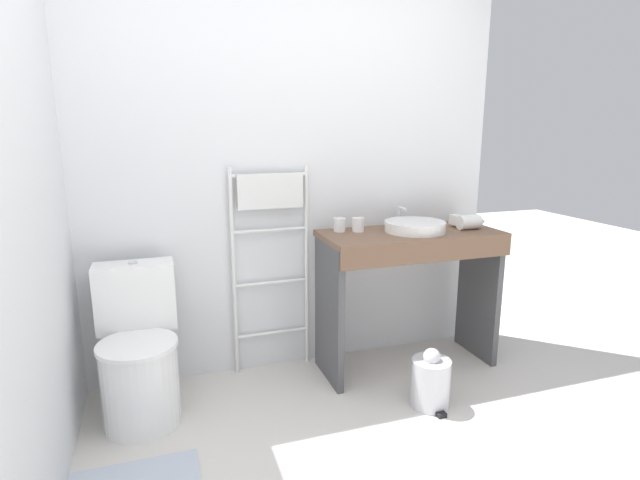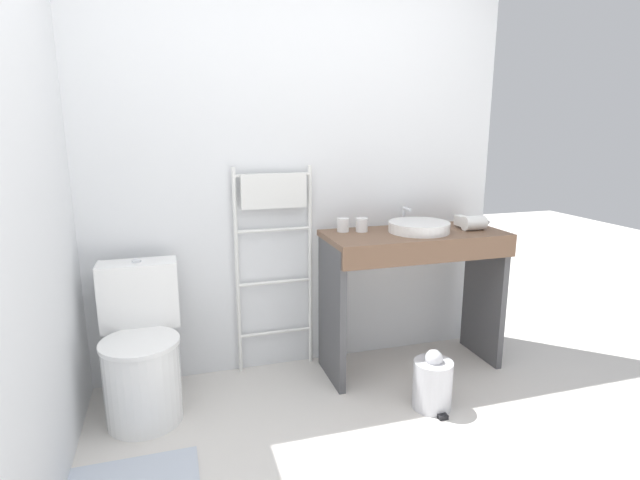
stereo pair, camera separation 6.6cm
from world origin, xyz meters
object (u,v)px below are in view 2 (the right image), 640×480
Objects in this scene: sink_basin at (419,227)px; hair_dryer at (474,222)px; cup_near_wall at (343,225)px; cup_near_edge at (362,225)px; trash_bin at (433,383)px; toilet at (142,354)px; towel_radiator at (274,224)px.

hair_dryer reaches higher than sink_basin.
cup_near_edge is (0.11, -0.03, 0.00)m from cup_near_wall.
trash_bin is (0.20, -0.59, -0.78)m from cup_near_edge.
toilet is at bearing -178.99° from hair_dryer.
toilet is 9.74× the size of cup_near_wall.
towel_radiator is 15.50× the size of cup_near_wall.
towel_radiator is at bearing 166.30° from cup_near_edge.
cup_near_edge is 1.00m from trash_bin.
toilet is 1.35m from cup_near_wall.
cup_near_edge is (-0.33, 0.11, 0.01)m from sink_basin.
trash_bin is at bearing -44.77° from towel_radiator.
toilet is at bearing -172.16° from cup_near_edge.
cup_near_edge is at bearing 7.84° from toilet.
towel_radiator is 0.53m from cup_near_edge.
toilet is at bearing -169.90° from cup_near_wall.
toilet is at bearing -177.67° from sink_basin.
hair_dryer is at bearing -12.54° from cup_near_wall.
cup_near_wall reaches higher than trash_bin.
toilet is 2.39× the size of trash_bin.
hair_dryer is (2.00, 0.04, 0.59)m from toilet.
towel_radiator reaches higher than cup_near_edge.
towel_radiator is at bearing 167.20° from cup_near_wall.
towel_radiator reaches higher than sink_basin.
toilet is at bearing -158.79° from towel_radiator.
hair_dryer is at bearing -12.63° from towel_radiator.
sink_basin is 0.35m from cup_near_edge.
toilet reaches higher than trash_bin.
sink_basin reaches higher than trash_bin.
cup_near_wall is at bearing 167.46° from hair_dryer.
toilet is 2.08m from hair_dryer.
hair_dryer is (0.36, -0.03, 0.01)m from sink_basin.
toilet is 1.04m from towel_radiator.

